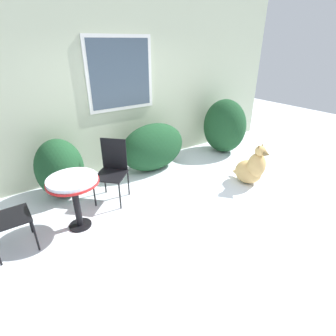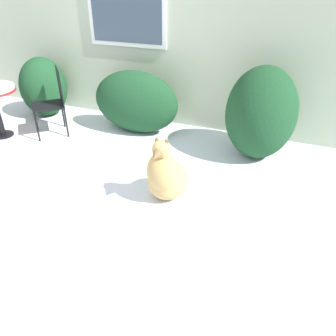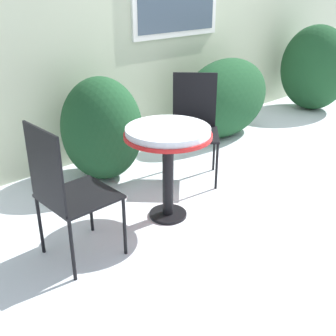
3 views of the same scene
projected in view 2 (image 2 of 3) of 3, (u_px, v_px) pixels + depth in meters
The scene contains 7 objects.
ground_plane at pixel (47, 177), 3.99m from camera, with size 16.00×16.00×0.00m, color silver.
house_wall at pixel (125, 14), 4.91m from camera, with size 8.00×0.10×3.22m.
shrub_left at pixel (44, 87), 5.53m from camera, with size 0.75×0.79×0.98m.
shrub_middle at pixel (136, 102), 4.94m from camera, with size 1.35×0.64×0.94m.
shrub_right at pixel (261, 113), 4.19m from camera, with size 0.90×0.99×1.20m.
patio_chair_near_table at pixel (53, 100), 4.85m from camera, with size 0.64×0.64×0.99m.
dog at pixel (166, 176), 3.48m from camera, with size 0.44×0.71×0.78m.
Camera 2 is at (2.64, -2.56, 2.14)m, focal length 35.00 mm.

